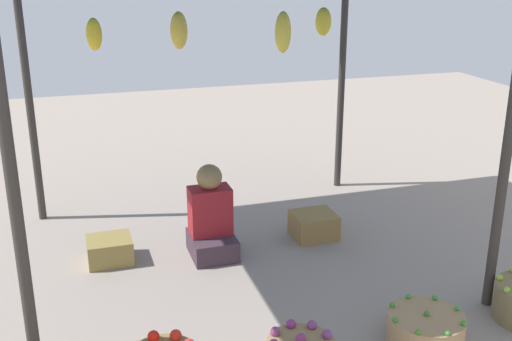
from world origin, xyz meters
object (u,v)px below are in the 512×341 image
basket_green_chilies (425,329)px  wooden_crate_stacked_rear (110,250)px  vendor_person (211,221)px  wooden_crate_near_vendor (314,225)px

basket_green_chilies → wooden_crate_stacked_rear: size_ratio=1.38×
vendor_person → wooden_crate_near_vendor: 0.96m
vendor_person → basket_green_chilies: size_ratio=1.58×
basket_green_chilies → wooden_crate_stacked_rear: bearing=135.7°
vendor_person → wooden_crate_stacked_rear: bearing=172.2°
vendor_person → wooden_crate_near_vendor: vendor_person is taller
wooden_crate_near_vendor → vendor_person: bearing=-176.8°
wooden_crate_stacked_rear → wooden_crate_near_vendor: bearing=-1.9°
vendor_person → basket_green_chilies: (1.00, -1.67, -0.19)m
vendor_person → wooden_crate_near_vendor: (0.94, 0.05, -0.19)m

